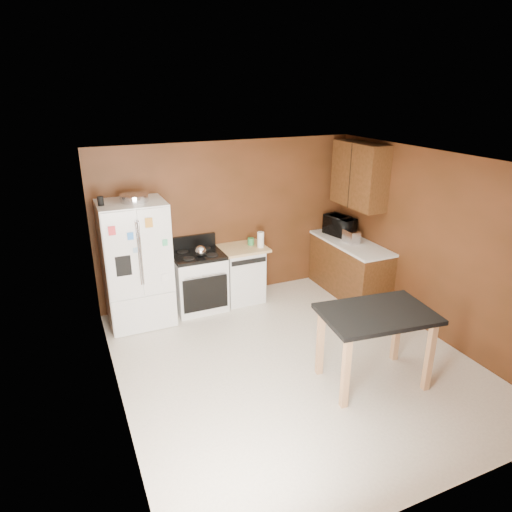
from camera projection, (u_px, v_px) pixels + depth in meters
floor at (294, 362)px, 5.76m from camera, size 4.50×4.50×0.00m
ceiling at (301, 163)px, 4.87m from camera, size 4.50×4.50×0.00m
wall_back at (229, 221)px, 7.24m from camera, size 4.20×0.00×4.20m
wall_front at (443, 377)px, 3.39m from camera, size 4.20×0.00×4.20m
wall_left at (111, 303)px, 4.52m from camera, size 0.00×4.50×4.50m
wall_right at (435, 246)px, 6.11m from camera, size 0.00×4.50×4.50m
roasting_pan at (134, 198)px, 6.14m from camera, size 0.38×0.38×0.10m
pen_cup at (101, 201)px, 5.92m from camera, size 0.08×0.08×0.12m
kettle at (200, 251)px, 6.70m from camera, size 0.17×0.17×0.17m
paper_towel at (261, 240)px, 7.10m from camera, size 0.11×0.11×0.25m
green_canister at (251, 241)px, 7.23m from camera, size 0.10×0.10×0.11m
toaster at (351, 237)px, 7.28m from camera, size 0.17×0.28×0.20m
microwave at (340, 226)px, 7.64m from camera, size 0.47×0.60×0.29m
refrigerator at (137, 264)px, 6.45m from camera, size 0.90×0.80×1.80m
gas_range at (199, 280)px, 7.00m from camera, size 0.76×0.68×1.10m
dishwasher at (241, 273)px, 7.29m from camera, size 0.78×0.63×0.89m
right_cabinets at (352, 240)px, 7.39m from camera, size 0.63×1.58×2.45m
island at (376, 323)px, 5.12m from camera, size 1.33×0.97×0.91m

